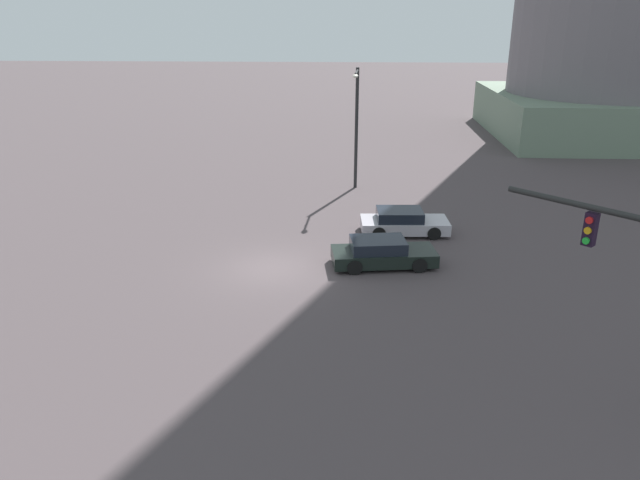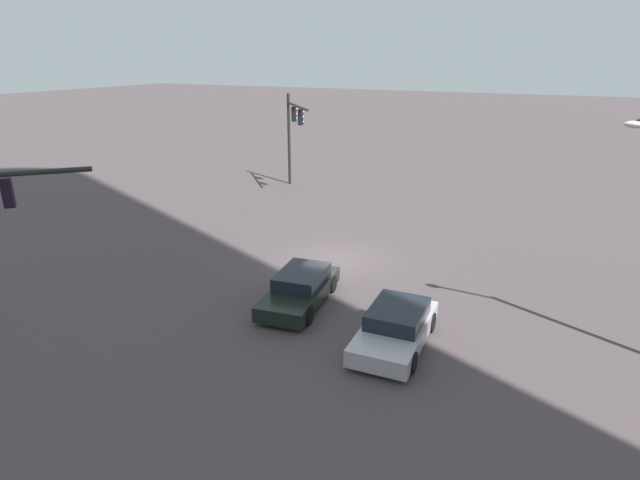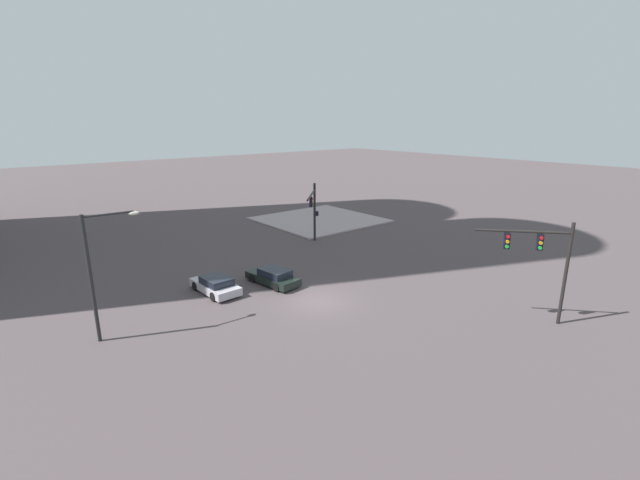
{
  "view_description": "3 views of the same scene",
  "coord_description": "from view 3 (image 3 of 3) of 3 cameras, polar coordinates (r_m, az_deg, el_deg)",
  "views": [
    {
      "loc": [
        3.2,
        -23.23,
        10.15
      ],
      "look_at": [
        2.08,
        -1.48,
        1.88
      ],
      "focal_mm": 33.71,
      "sensor_mm": 36.0,
      "label": 1
    },
    {
      "loc": [
        19.96,
        8.87,
        8.72
      ],
      "look_at": [
        2.27,
        0.18,
        1.66
      ],
      "focal_mm": 29.15,
      "sensor_mm": 36.0,
      "label": 2
    },
    {
      "loc": [
        -21.04,
        17.2,
        11.9
      ],
      "look_at": [
        1.54,
        -1.44,
        3.73
      ],
      "focal_mm": 24.39,
      "sensor_mm": 36.0,
      "label": 3
    }
  ],
  "objects": [
    {
      "name": "sedan_car_waiting_far",
      "position": [
        32.63,
        -6.15,
        -4.81
      ],
      "size": [
        4.58,
        2.33,
        1.21
      ],
      "rotation": [
        0.0,
        0.0,
        0.13
      ],
      "color": "black",
      "rests_on": "ground"
    },
    {
      "name": "sedan_car_approaching",
      "position": [
        31.76,
        -13.53,
        -5.75
      ],
      "size": [
        4.31,
        2.13,
        1.21
      ],
      "rotation": [
        0.0,
        0.0,
        0.05
      ],
      "color": "#B2ABB6",
      "rests_on": "ground"
    },
    {
      "name": "sidewalk_corner",
      "position": [
        52.95,
        -0.08,
        2.7
      ],
      "size": [
        12.65,
        12.94,
        0.15
      ],
      "primitive_type": "cube",
      "color": "#A28E95",
      "rests_on": "ground"
    },
    {
      "name": "traffic_signal_opposite_side",
      "position": [
        42.06,
        -0.88,
        4.46
      ],
      "size": [
        4.24,
        4.49,
        5.83
      ],
      "rotation": [
        0.0,
        0.0,
        2.36
      ],
      "color": "black",
      "rests_on": "ground"
    },
    {
      "name": "traffic_signal_near_corner",
      "position": [
        28.42,
        27.18,
        -1.71
      ],
      "size": [
        4.12,
        3.7,
        6.26
      ],
      "rotation": [
        0.0,
        0.0,
        0.73
      ],
      "color": "black",
      "rests_on": "ground"
    },
    {
      "name": "ground_plane",
      "position": [
        29.66,
        -0.25,
        -8.06
      ],
      "size": [
        227.1,
        227.1,
        0.0
      ],
      "primitive_type": "plane",
      "color": "#4A4042"
    },
    {
      "name": "streetlamp_curved_arm",
      "position": [
        26.15,
        -27.2,
        -3.14
      ],
      "size": [
        0.4,
        2.94,
        7.18
      ],
      "rotation": [
        0.0,
        0.0,
        -1.62
      ],
      "color": "black",
      "rests_on": "ground"
    }
  ]
}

